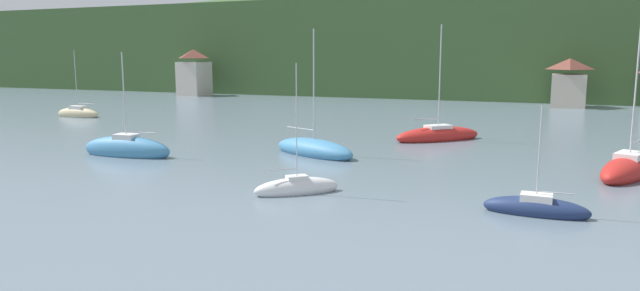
{
  "coord_description": "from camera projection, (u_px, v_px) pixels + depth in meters",
  "views": [
    {
      "loc": [
        11.05,
        19.26,
        7.25
      ],
      "look_at": [
        0.0,
        45.96,
        2.69
      ],
      "focal_mm": 31.95,
      "sensor_mm": 36.0,
      "label": 1
    }
  ],
  "objects": [
    {
      "name": "sailboat_mid_6",
      "position": [
        536.0,
        208.0,
        26.22
      ],
      "size": [
        4.73,
        1.42,
        5.37
      ],
      "rotation": [
        0.0,
        0.0,
        3.12
      ],
      "color": "navy",
      "rests_on": "ground_plane"
    },
    {
      "name": "sailboat_far_8",
      "position": [
        78.0,
        113.0,
        68.18
      ],
      "size": [
        6.07,
        1.67,
        8.33
      ],
      "rotation": [
        0.0,
        0.0,
        3.16
      ],
      "color": "#CCBC8E",
      "rests_on": "ground_plane"
    },
    {
      "name": "shore_building_westcentral",
      "position": [
        569.0,
        83.0,
        80.99
      ],
      "size": [
        4.71,
        5.9,
        6.91
      ],
      "color": "#BCB29E",
      "rests_on": "ground_plane"
    },
    {
      "name": "sailboat_far_11",
      "position": [
        629.0,
        169.0,
        34.75
      ],
      "size": [
        4.93,
        8.47,
        10.35
      ],
      "rotation": [
        0.0,
        0.0,
        4.36
      ],
      "color": "red",
      "rests_on": "ground_plane"
    },
    {
      "name": "shore_building_west",
      "position": [
        194.0,
        73.0,
        104.58
      ],
      "size": [
        4.79,
        5.36,
        8.41
      ],
      "color": "beige",
      "rests_on": "ground_plane"
    },
    {
      "name": "sailboat_far_2",
      "position": [
        438.0,
        136.0,
        49.28
      ],
      "size": [
        7.37,
        7.36,
        10.33
      ],
      "rotation": [
        0.0,
        0.0,
        0.78
      ],
      "color": "red",
      "rests_on": "ground_plane"
    },
    {
      "name": "sailboat_far_10",
      "position": [
        314.0,
        150.0,
        42.02
      ],
      "size": [
        7.9,
        5.18,
        9.64
      ],
      "rotation": [
        0.0,
        0.0,
        5.88
      ],
      "color": "teal",
      "rests_on": "ground_plane"
    },
    {
      "name": "wooded_hillside",
      "position": [
        414.0,
        55.0,
        129.46
      ],
      "size": [
        352.0,
        62.53,
        33.81
      ],
      "color": "#38562D",
      "rests_on": "ground_plane"
    },
    {
      "name": "sailboat_mid_4",
      "position": [
        127.0,
        149.0,
        41.6
      ],
      "size": [
        7.33,
        2.42,
        8.08
      ],
      "rotation": [
        0.0,
        0.0,
        3.21
      ],
      "color": "teal",
      "rests_on": "ground_plane"
    },
    {
      "name": "sailboat_mid_5",
      "position": [
        297.0,
        188.0,
        30.26
      ],
      "size": [
        4.29,
        4.05,
        7.22
      ],
      "rotation": [
        0.0,
        0.0,
        0.74
      ],
      "color": "white",
      "rests_on": "ground_plane"
    }
  ]
}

